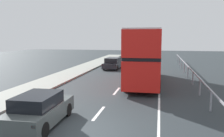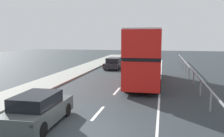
% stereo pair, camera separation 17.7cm
% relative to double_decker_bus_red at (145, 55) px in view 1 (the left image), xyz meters
% --- Properties ---
extents(ground_plane, '(74.62, 120.00, 0.10)m').
position_rel_double_decker_bus_red_xyz_m(ground_plane, '(-1.77, -10.87, -2.43)').
color(ground_plane, '#293034').
extents(lane_paint_markings, '(3.17, 46.00, 0.01)m').
position_rel_double_decker_bus_red_xyz_m(lane_paint_markings, '(0.12, -2.49, -2.38)').
color(lane_paint_markings, silver).
rests_on(lane_paint_markings, ground).
extents(bridge_side_railing, '(0.10, 42.00, 1.13)m').
position_rel_double_decker_bus_red_xyz_m(bridge_side_railing, '(3.90, -1.87, -1.47)').
color(bridge_side_railing, gray).
rests_on(bridge_side_railing, ground).
extents(double_decker_bus_red, '(2.66, 10.21, 4.46)m').
position_rel_double_decker_bus_red_xyz_m(double_decker_bus_red, '(0.00, 0.00, 0.00)').
color(double_decker_bus_red, red).
rests_on(double_decker_bus_red, ground).
extents(hatchback_car_near, '(1.86, 4.06, 1.43)m').
position_rel_double_decker_bus_red_xyz_m(hatchback_car_near, '(-3.91, -10.67, -1.70)').
color(hatchback_car_near, '#464D4D').
rests_on(hatchback_car_near, ground).
extents(sedan_car_ahead, '(1.97, 4.53, 1.36)m').
position_rel_double_decker_bus_red_xyz_m(sedan_car_ahead, '(-4.40, 8.48, -1.73)').
color(sedan_car_ahead, '#24262C').
rests_on(sedan_car_ahead, ground).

